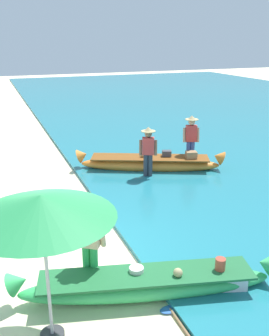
# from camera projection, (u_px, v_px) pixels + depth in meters

# --- Properties ---
(ground_plane) EXTENTS (80.00, 80.00, 0.00)m
(ground_plane) POSITION_uv_depth(u_px,v_px,m) (80.00, 261.00, 7.59)
(ground_plane) COLOR beige
(boat_green_foreground) EXTENTS (4.59, 1.70, 0.70)m
(boat_green_foreground) POSITION_uv_depth(u_px,v_px,m) (147.00, 284.00, 6.51)
(boat_green_foreground) COLOR #38B760
(boat_green_foreground) RESTS_ON ground
(boat_orange_midground) EXTENTS (4.65, 2.55, 0.79)m
(boat_orange_midground) POSITION_uv_depth(u_px,v_px,m) (150.00, 163.00, 12.58)
(boat_orange_midground) COLOR orange
(boat_orange_midground) RESTS_ON ground
(person_vendor_hatted) EXTENTS (0.58, 0.44, 1.66)m
(person_vendor_hatted) POSITION_uv_depth(u_px,v_px,m) (148.00, 149.00, 11.70)
(person_vendor_hatted) COLOR #333842
(person_vendor_hatted) RESTS_ON ground
(person_tourist_customer) EXTENTS (0.57, 0.47, 1.67)m
(person_tourist_customer) POSITION_uv_depth(u_px,v_px,m) (89.00, 239.00, 6.54)
(person_tourist_customer) COLOR green
(person_tourist_customer) RESTS_ON ground
(person_vendor_assistant) EXTENTS (0.58, 0.44, 1.78)m
(person_vendor_assistant) POSITION_uv_depth(u_px,v_px,m) (191.00, 138.00, 12.77)
(person_vendor_assistant) COLOR #3D5BA8
(person_vendor_assistant) RESTS_ON ground
(patio_umbrella_large) EXTENTS (2.01, 2.01, 2.28)m
(patio_umbrella_large) POSITION_uv_depth(u_px,v_px,m) (41.00, 208.00, 5.01)
(patio_umbrella_large) COLOR #B7B7BC
(patio_umbrella_large) RESTS_ON ground
(cooler_box) EXTENTS (0.54, 0.42, 0.33)m
(cooler_box) POSITION_uv_depth(u_px,v_px,m) (232.00, 284.00, 6.63)
(cooler_box) COLOR silver
(cooler_box) RESTS_ON ground
(paddle) EXTENTS (0.36, 1.84, 0.05)m
(paddle) POSITION_uv_depth(u_px,v_px,m) (187.00, 334.00, 5.69)
(paddle) COLOR #8E6B47
(paddle) RESTS_ON ground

